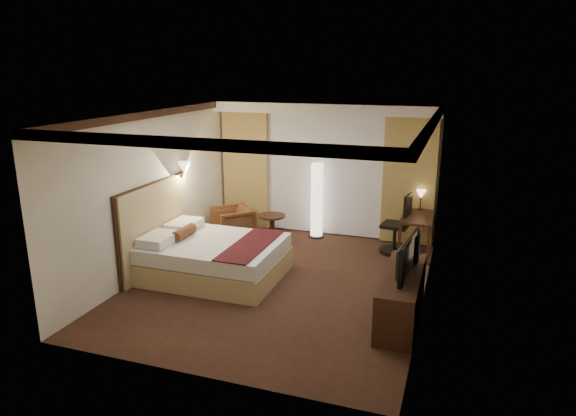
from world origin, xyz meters
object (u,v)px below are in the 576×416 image
(side_table, at_px, (272,229))
(dresser, at_px, (401,296))
(floor_lamp, at_px, (317,201))
(armchair, at_px, (233,222))
(television, at_px, (402,252))
(desk, at_px, (417,235))
(office_chair, at_px, (395,223))
(bed, at_px, (215,258))

(side_table, xyz_separation_m, dresser, (2.80, -2.41, 0.05))
(floor_lamp, bearing_deg, armchair, -154.32)
(television, bearing_deg, desk, 7.22)
(office_chair, height_order, dresser, office_chair)
(floor_lamp, xyz_separation_m, television, (2.05, -3.05, 0.21))
(side_table, bearing_deg, desk, 5.89)
(floor_lamp, height_order, office_chair, floor_lamp)
(bed, bearing_deg, floor_lamp, 67.70)
(floor_lamp, bearing_deg, desk, -9.81)
(side_table, bearing_deg, dresser, -40.75)
(floor_lamp, bearing_deg, office_chair, -13.78)
(bed, distance_m, floor_lamp, 2.76)
(desk, height_order, television, television)
(office_chair, distance_m, dresser, 2.70)
(bed, xyz_separation_m, dresser, (3.11, -0.53, 0.02))
(armchair, height_order, side_table, armchair)
(bed, bearing_deg, desk, 35.31)
(side_table, height_order, dresser, dresser)
(bed, height_order, office_chair, office_chair)
(bed, bearing_deg, side_table, 80.77)
(floor_lamp, xyz_separation_m, office_chair, (1.63, -0.40, -0.19))
(desk, relative_size, television, 1.08)
(side_table, xyz_separation_m, office_chair, (2.36, 0.23, 0.29))
(floor_lamp, bearing_deg, dresser, -55.75)
(armchair, relative_size, desk, 0.66)
(armchair, distance_m, television, 4.31)
(bed, bearing_deg, television, -9.81)
(armchair, bearing_deg, television, 12.59)
(side_table, bearing_deg, floor_lamp, 41.13)
(desk, distance_m, office_chair, 0.44)
(armchair, relative_size, office_chair, 0.65)
(floor_lamp, height_order, desk, floor_lamp)
(side_table, height_order, desk, desk)
(bed, distance_m, desk, 3.75)
(floor_lamp, distance_m, dresser, 3.71)
(office_chair, relative_size, television, 1.09)
(armchair, bearing_deg, office_chair, 51.50)
(office_chair, bearing_deg, television, -72.56)
(floor_lamp, relative_size, dresser, 0.88)
(dresser, bearing_deg, desk, 91.06)
(bed, height_order, floor_lamp, floor_lamp)
(bed, xyz_separation_m, television, (3.08, -0.53, 0.67))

